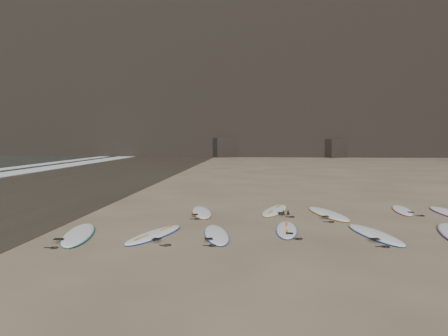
# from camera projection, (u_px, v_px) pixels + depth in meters

# --- Properties ---
(ground) EXTENTS (240.00, 240.00, 0.00)m
(ground) POSITION_uv_depth(u_px,v_px,m) (313.00, 232.00, 11.61)
(ground) COLOR #897559
(ground) RESTS_ON ground
(wet_sand) EXTENTS (12.00, 200.00, 0.01)m
(wet_sand) POSITION_uv_depth(u_px,v_px,m) (34.00, 186.00, 22.56)
(wet_sand) COLOR #383026
(wet_sand) RESTS_ON ground
(surfboard_0) EXTENTS (1.34, 2.55, 0.09)m
(surfboard_0) POSITION_uv_depth(u_px,v_px,m) (154.00, 234.00, 11.15)
(surfboard_0) COLOR white
(surfboard_0) RESTS_ON ground
(surfboard_1) EXTENTS (1.00, 2.44, 0.09)m
(surfboard_1) POSITION_uv_depth(u_px,v_px,m) (216.00, 234.00, 11.16)
(surfboard_1) COLOR white
(surfboard_1) RESTS_ON ground
(surfboard_2) EXTENTS (0.65, 2.26, 0.08)m
(surfboard_2) POSITION_uv_depth(u_px,v_px,m) (287.00, 229.00, 11.75)
(surfboard_2) COLOR white
(surfboard_2) RESTS_ON ground
(surfboard_3) EXTENTS (1.24, 2.66, 0.09)m
(surfboard_3) POSITION_uv_depth(u_px,v_px,m) (375.00, 234.00, 11.15)
(surfboard_3) COLOR white
(surfboard_3) RESTS_ON ground
(surfboard_5) EXTENTS (1.06, 2.47, 0.09)m
(surfboard_5) POSITION_uv_depth(u_px,v_px,m) (202.00, 212.00, 14.49)
(surfboard_5) COLOR white
(surfboard_5) RESTS_ON ground
(surfboard_6) EXTENTS (1.24, 2.62, 0.09)m
(surfboard_6) POSITION_uv_depth(u_px,v_px,m) (275.00, 210.00, 14.84)
(surfboard_6) COLOR white
(surfboard_6) RESTS_ON ground
(surfboard_7) EXTENTS (1.38, 2.85, 0.10)m
(surfboard_7) POSITION_uv_depth(u_px,v_px,m) (328.00, 213.00, 14.17)
(surfboard_7) COLOR white
(surfboard_7) RESTS_ON ground
(surfboard_8) EXTENTS (0.79, 2.25, 0.08)m
(surfboard_8) POSITION_uv_depth(u_px,v_px,m) (402.00, 210.00, 14.89)
(surfboard_8) COLOR white
(surfboard_8) RESTS_ON ground
(surfboard_11) EXTENTS (1.27, 2.85, 0.10)m
(surfboard_11) POSITION_uv_depth(u_px,v_px,m) (79.00, 234.00, 11.15)
(surfboard_11) COLOR white
(surfboard_11) RESTS_ON ground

